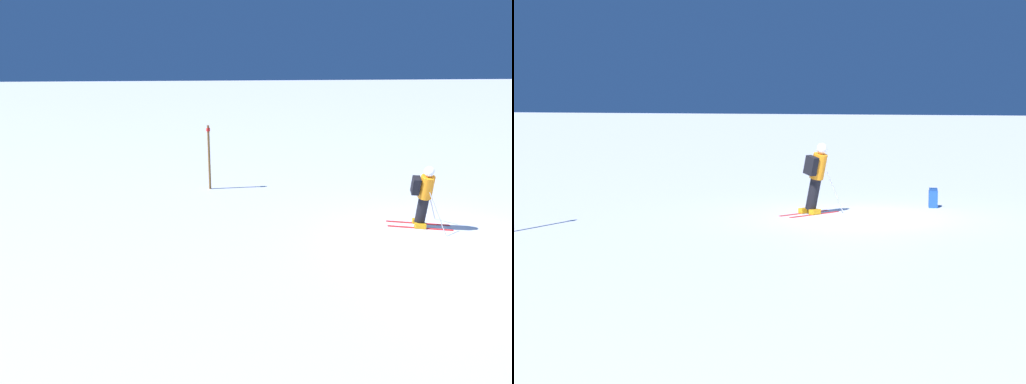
% 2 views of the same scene
% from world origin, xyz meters
% --- Properties ---
extents(ground_plane, '(300.00, 300.00, 0.00)m').
position_xyz_m(ground_plane, '(0.00, 0.00, 0.00)').
color(ground_plane, white).
extents(skier, '(1.34, 1.70, 1.76)m').
position_xyz_m(skier, '(0.97, 0.12, 0.97)').
color(skier, red).
rests_on(skier, ground).
extents(spare_backpack, '(0.29, 0.35, 0.50)m').
position_xyz_m(spare_backpack, '(-1.27, -2.46, 0.24)').
color(spare_backpack, '#194293').
rests_on(spare_backpack, ground).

